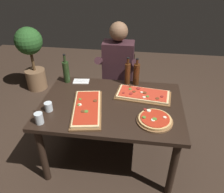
{
  "coord_description": "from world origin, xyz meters",
  "views": [
    {
      "loc": [
        0.26,
        -1.82,
        2.03
      ],
      "look_at": [
        0.0,
        0.05,
        0.79
      ],
      "focal_mm": 36.36,
      "sensor_mm": 36.0,
      "label": 1
    }
  ],
  "objects_px": {
    "pizza_round_far": "(155,120)",
    "seated_diner": "(118,70)",
    "tumbler_near_camera": "(49,107)",
    "wine_bottle_dark": "(127,73)",
    "pizza_rectangular_front": "(143,95)",
    "oil_bottle_amber": "(136,74)",
    "diner_chair": "(118,83)",
    "tumbler_far_side": "(39,119)",
    "pizza_rectangular_left": "(87,108)",
    "dining_table": "(111,111)",
    "potted_plant_corner": "(31,54)",
    "vinegar_bottle_green": "(66,71)"
  },
  "relations": [
    {
      "from": "seated_diner",
      "to": "potted_plant_corner",
      "type": "distance_m",
      "value": 1.58
    },
    {
      "from": "pizza_rectangular_front",
      "to": "diner_chair",
      "type": "distance_m",
      "value": 0.81
    },
    {
      "from": "vinegar_bottle_green",
      "to": "tumbler_near_camera",
      "type": "height_order",
      "value": "vinegar_bottle_green"
    },
    {
      "from": "tumbler_near_camera",
      "to": "wine_bottle_dark",
      "type": "bearing_deg",
      "value": 41.25
    },
    {
      "from": "pizza_round_far",
      "to": "diner_chair",
      "type": "bearing_deg",
      "value": 112.24
    },
    {
      "from": "dining_table",
      "to": "potted_plant_corner",
      "type": "xyz_separation_m",
      "value": [
        -1.47,
        1.35,
        -0.03
      ]
    },
    {
      "from": "wine_bottle_dark",
      "to": "pizza_round_far",
      "type": "bearing_deg",
      "value": -65.13
    },
    {
      "from": "pizza_rectangular_left",
      "to": "seated_diner",
      "type": "bearing_deg",
      "value": 77.53
    },
    {
      "from": "pizza_round_far",
      "to": "wine_bottle_dark",
      "type": "relative_size",
      "value": 1.01
    },
    {
      "from": "seated_diner",
      "to": "wine_bottle_dark",
      "type": "bearing_deg",
      "value": -65.62
    },
    {
      "from": "pizza_rectangular_left",
      "to": "wine_bottle_dark",
      "type": "bearing_deg",
      "value": 58.62
    },
    {
      "from": "vinegar_bottle_green",
      "to": "pizza_rectangular_front",
      "type": "bearing_deg",
      "value": -12.73
    },
    {
      "from": "dining_table",
      "to": "tumbler_far_side",
      "type": "xyz_separation_m",
      "value": [
        -0.58,
        -0.38,
        0.14
      ]
    },
    {
      "from": "oil_bottle_amber",
      "to": "seated_diner",
      "type": "distance_m",
      "value": 0.42
    },
    {
      "from": "seated_diner",
      "to": "potted_plant_corner",
      "type": "bearing_deg",
      "value": 157.18
    },
    {
      "from": "pizza_round_far",
      "to": "wine_bottle_dark",
      "type": "height_order",
      "value": "wine_bottle_dark"
    },
    {
      "from": "tumbler_near_camera",
      "to": "potted_plant_corner",
      "type": "distance_m",
      "value": 1.79
    },
    {
      "from": "pizza_rectangular_left",
      "to": "diner_chair",
      "type": "height_order",
      "value": "diner_chair"
    },
    {
      "from": "tumbler_near_camera",
      "to": "tumbler_far_side",
      "type": "relative_size",
      "value": 0.82
    },
    {
      "from": "pizza_rectangular_front",
      "to": "seated_diner",
      "type": "height_order",
      "value": "seated_diner"
    },
    {
      "from": "pizza_rectangular_front",
      "to": "seated_diner",
      "type": "bearing_deg",
      "value": 120.3
    },
    {
      "from": "tumbler_near_camera",
      "to": "diner_chair",
      "type": "height_order",
      "value": "diner_chair"
    },
    {
      "from": "tumbler_near_camera",
      "to": "seated_diner",
      "type": "height_order",
      "value": "seated_diner"
    },
    {
      "from": "pizza_rectangular_front",
      "to": "oil_bottle_amber",
      "type": "xyz_separation_m",
      "value": [
        -0.09,
        0.25,
        0.11
      ]
    },
    {
      "from": "pizza_rectangular_left",
      "to": "tumbler_far_side",
      "type": "height_order",
      "value": "tumbler_far_side"
    },
    {
      "from": "pizza_rectangular_front",
      "to": "oil_bottle_amber",
      "type": "height_order",
      "value": "oil_bottle_amber"
    },
    {
      "from": "tumbler_near_camera",
      "to": "seated_diner",
      "type": "distance_m",
      "value": 1.08
    },
    {
      "from": "pizza_round_far",
      "to": "vinegar_bottle_green",
      "type": "height_order",
      "value": "vinegar_bottle_green"
    },
    {
      "from": "pizza_rectangular_front",
      "to": "tumbler_far_side",
      "type": "distance_m",
      "value": 1.05
    },
    {
      "from": "oil_bottle_amber",
      "to": "pizza_round_far",
      "type": "bearing_deg",
      "value": -72.9
    },
    {
      "from": "tumbler_near_camera",
      "to": "potted_plant_corner",
      "type": "relative_size",
      "value": 0.08
    },
    {
      "from": "vinegar_bottle_green",
      "to": "tumbler_near_camera",
      "type": "distance_m",
      "value": 0.57
    },
    {
      "from": "dining_table",
      "to": "potted_plant_corner",
      "type": "relative_size",
      "value": 1.34
    },
    {
      "from": "pizza_round_far",
      "to": "potted_plant_corner",
      "type": "height_order",
      "value": "potted_plant_corner"
    },
    {
      "from": "diner_chair",
      "to": "pizza_rectangular_front",
      "type": "bearing_deg",
      "value": -64.28
    },
    {
      "from": "oil_bottle_amber",
      "to": "wine_bottle_dark",
      "type": "bearing_deg",
      "value": -178.14
    },
    {
      "from": "potted_plant_corner",
      "to": "tumbler_near_camera",
      "type": "bearing_deg",
      "value": -59.57
    },
    {
      "from": "pizza_round_far",
      "to": "seated_diner",
      "type": "xyz_separation_m",
      "value": [
        -0.44,
        0.96,
        -0.02
      ]
    },
    {
      "from": "diner_chair",
      "to": "oil_bottle_amber",
      "type": "bearing_deg",
      "value": -60.81
    },
    {
      "from": "pizza_round_far",
      "to": "seated_diner",
      "type": "distance_m",
      "value": 1.06
    },
    {
      "from": "tumbler_far_side",
      "to": "pizza_rectangular_left",
      "type": "bearing_deg",
      "value": 33.38
    },
    {
      "from": "seated_diner",
      "to": "pizza_rectangular_front",
      "type": "bearing_deg",
      "value": -59.7
    },
    {
      "from": "pizza_rectangular_front",
      "to": "tumbler_far_side",
      "type": "bearing_deg",
      "value": -148.25
    },
    {
      "from": "wine_bottle_dark",
      "to": "tumbler_far_side",
      "type": "distance_m",
      "value": 1.07
    },
    {
      "from": "tumbler_far_side",
      "to": "seated_diner",
      "type": "relative_size",
      "value": 0.08
    },
    {
      "from": "wine_bottle_dark",
      "to": "diner_chair",
      "type": "distance_m",
      "value": 0.6
    },
    {
      "from": "pizza_rectangular_front",
      "to": "vinegar_bottle_green",
      "type": "bearing_deg",
      "value": 167.27
    },
    {
      "from": "vinegar_bottle_green",
      "to": "tumbler_far_side",
      "type": "height_order",
      "value": "vinegar_bottle_green"
    },
    {
      "from": "potted_plant_corner",
      "to": "oil_bottle_amber",
      "type": "bearing_deg",
      "value": -28.66
    },
    {
      "from": "pizza_rectangular_front",
      "to": "diner_chair",
      "type": "relative_size",
      "value": 0.68
    }
  ]
}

